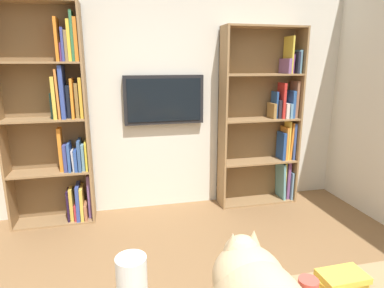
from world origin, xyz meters
The scene contains 5 objects.
wall_back centered at (0.00, -2.23, 1.35)m, with size 4.52×0.06×2.70m, color silver.
bookshelf_left centered at (-1.26, -2.07, 0.99)m, with size 0.93×0.28×2.03m.
bookshelf_right centered at (1.04, -2.06, 1.08)m, with size 0.82×0.28×2.20m.
wall_mounted_tv centered at (-0.06, -2.15, 1.25)m, with size 0.87×0.07×0.53m.
desk_book_stack centered at (-0.44, 0.35, 0.75)m, with size 0.22×0.16×0.06m.
Camera 1 is at (0.46, 1.38, 1.65)m, focal length 30.54 mm.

